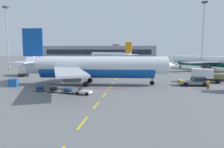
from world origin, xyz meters
The scene contains 14 objects.
ground centered at (40.00, 40.00, 0.00)m, with size 400.00×400.00×0.00m, color slate.
apron_paint_markings centered at (18.00, 37.82, 0.00)m, with size 8.00×95.06×0.01m.
airliner_foreground centered at (14.19, 26.17, 3.95)m, with size 34.81×34.54×12.20m.
pushback_tug centered at (35.56, 27.71, 0.90)m, with size 6.13×3.44×2.08m.
airliner_far_center centered at (6.99, 107.60, 3.86)m, with size 31.44×29.40×11.91m.
airliner_far_right centered at (48.89, 66.35, 3.35)m, with size 24.82×24.75×10.34m.
catering_truck centered at (39.35, 32.83, 1.65)m, with size 7.39×4.20×3.14m.
fuel_service_truck centered at (-10.20, 39.79, 1.65)m, with size 5.46×7.29×3.14m.
baggage_train centered at (10.06, 17.02, 0.53)m, with size 11.64×3.99×1.14m.
ground_crew_worker centered at (37.16, 23.88, 1.00)m, with size 0.62×0.40×1.74m.
uld_cargo_container centered at (-2.01, 21.80, 0.80)m, with size 1.94×1.91×1.60m.
apron_light_mast_near centered at (-25.40, 55.92, 14.73)m, with size 1.80×1.80×23.53m.
apron_light_mast_far centered at (46.72, 62.40, 15.39)m, with size 1.80×1.80×24.72m.
terminal_satellite centered at (-9.07, 158.43, 5.39)m, with size 92.30×23.71×12.36m.
Camera 1 is at (23.74, -18.24, 7.59)m, focal length 33.65 mm.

